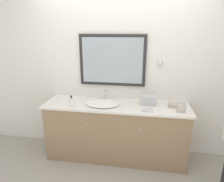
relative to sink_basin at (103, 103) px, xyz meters
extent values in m
plane|color=#9E998E|center=(0.19, -0.29, -0.87)|extent=(14.00, 14.00, 0.00)
cube|color=white|center=(0.19, 0.34, 0.40)|extent=(8.00, 0.06, 2.55)
cube|color=#282828|center=(0.10, 0.29, 0.57)|extent=(0.99, 0.04, 0.76)
cube|color=#9EA8B2|center=(0.10, 0.27, 0.57)|extent=(0.90, 0.01, 0.67)
cylinder|color=silver|center=(0.79, 0.30, 0.54)|extent=(0.09, 0.01, 0.09)
cylinder|color=silver|center=(0.79, 0.25, 0.54)|extent=(0.02, 0.10, 0.02)
cylinder|color=white|center=(0.79, 0.20, 0.61)|extent=(0.02, 0.02, 0.14)
cube|color=#937556|center=(0.19, 0.02, -0.46)|extent=(2.03, 0.54, 0.83)
cube|color=silver|center=(0.19, 0.02, -0.03)|extent=(2.09, 0.57, 0.03)
sphere|color=silver|center=(-0.17, -0.26, -0.23)|extent=(0.02, 0.02, 0.02)
sphere|color=silver|center=(0.56, -0.26, -0.23)|extent=(0.02, 0.02, 0.02)
ellipsoid|color=white|center=(0.00, -0.01, 0.00)|extent=(0.49, 0.37, 0.03)
cylinder|color=silver|center=(0.00, 0.20, 0.00)|extent=(0.06, 0.06, 0.03)
cylinder|color=silver|center=(0.00, 0.20, 0.07)|extent=(0.02, 0.02, 0.13)
cylinder|color=silver|center=(0.00, 0.16, 0.14)|extent=(0.02, 0.07, 0.02)
cylinder|color=white|center=(-0.07, 0.20, 0.01)|extent=(0.06, 0.02, 0.02)
cylinder|color=white|center=(0.08, 0.20, 0.01)|extent=(0.06, 0.02, 0.02)
cylinder|color=white|center=(-0.41, -0.15, 0.04)|extent=(0.06, 0.06, 0.12)
cylinder|color=black|center=(-0.41, -0.15, 0.12)|extent=(0.02, 0.02, 0.03)
cube|color=black|center=(-0.41, -0.16, 0.14)|extent=(0.02, 0.03, 0.01)
cube|color=#BCBCC1|center=(0.65, 0.10, 0.05)|extent=(0.21, 0.15, 0.13)
cube|color=black|center=(0.65, 0.02, 0.05)|extent=(0.15, 0.01, 0.09)
cube|color=#B2B2B7|center=(1.07, -0.13, 0.06)|extent=(0.11, 0.01, 0.15)
cube|color=beige|center=(1.07, -0.14, 0.06)|extent=(0.08, 0.00, 0.11)
cube|color=#B7A899|center=(1.01, 0.07, 0.01)|extent=(0.17, 0.13, 0.05)
cube|color=silver|center=(0.64, -0.13, -0.01)|extent=(0.15, 0.13, 0.01)
camera|label=1|loc=(0.57, -2.63, 1.02)|focal=32.00mm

